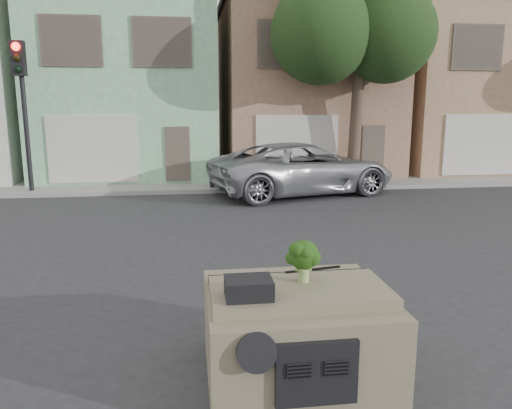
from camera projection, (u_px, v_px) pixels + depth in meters
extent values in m
plane|color=#303033|center=(259.00, 284.00, 8.64)|extent=(120.00, 120.00, 0.00)
cube|color=gray|center=(220.00, 184.00, 18.83)|extent=(40.00, 3.00, 0.15)
cube|color=#95D0A2|center=(132.00, 87.00, 21.52)|extent=(7.20, 8.20, 7.55)
cube|color=#9D735A|center=(301.00, 88.00, 22.51)|extent=(7.20, 8.20, 7.55)
cube|color=tan|center=(457.00, 88.00, 23.50)|extent=(7.20, 8.20, 7.55)
imported|color=#A8A9AE|center=(302.00, 194.00, 17.27)|extent=(6.92, 4.48, 1.77)
cube|color=black|center=(25.00, 120.00, 16.51)|extent=(0.40, 0.40, 5.10)
cube|color=#1F3A16|center=(358.00, 70.00, 17.98)|extent=(4.40, 4.00, 8.50)
cube|color=#776D53|center=(296.00, 330.00, 5.62)|extent=(2.00, 1.80, 1.12)
cube|color=black|center=(249.00, 288.00, 5.07)|extent=(0.48, 0.38, 0.20)
cube|color=black|center=(313.00, 269.00, 5.91)|extent=(0.69, 0.15, 0.02)
cube|color=#1B3A0E|center=(304.00, 261.00, 5.49)|extent=(0.56, 0.56, 0.49)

